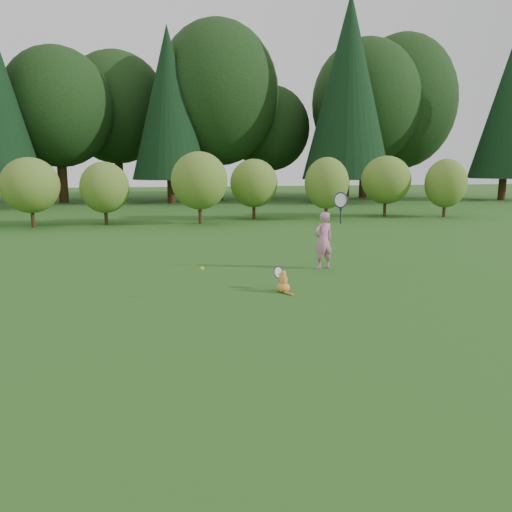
{
  "coord_description": "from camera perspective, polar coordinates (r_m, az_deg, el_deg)",
  "views": [
    {
      "loc": [
        -1.67,
        -7.95,
        2.32
      ],
      "look_at": [
        0.2,
        0.8,
        0.7
      ],
      "focal_mm": 35.0,
      "sensor_mm": 36.0,
      "label": 1
    }
  ],
  "objects": [
    {
      "name": "ground",
      "position": [
        8.45,
        -0.19,
        -5.67
      ],
      "size": [
        100.0,
        100.0,
        0.0
      ],
      "primitive_type": "plane",
      "color": "#205116",
      "rests_on": "ground"
    },
    {
      "name": "shrub_row",
      "position": [
        21.04,
        -7.57,
        7.65
      ],
      "size": [
        28.0,
        3.0,
        2.8
      ],
      "primitive_type": null,
      "color": "#577725",
      "rests_on": "ground"
    },
    {
      "name": "tennis_ball",
      "position": [
        8.75,
        -6.18,
        -1.44
      ],
      "size": [
        0.07,
        0.07,
        0.07
      ],
      "color": "#98D218",
      "rests_on": "ground"
    },
    {
      "name": "child",
      "position": [
        11.43,
        7.77,
        1.93
      ],
      "size": [
        0.76,
        0.5,
        1.95
      ],
      "rotation": [
        0.0,
        0.0,
        3.4
      ],
      "color": "pink",
      "rests_on": "ground"
    },
    {
      "name": "woodland_backdrop",
      "position": [
        31.43,
        -9.4,
        19.6
      ],
      "size": [
        48.0,
        10.0,
        15.0
      ],
      "primitive_type": null,
      "color": "black",
      "rests_on": "ground"
    },
    {
      "name": "cat",
      "position": [
        9.31,
        3.13,
        -2.82
      ],
      "size": [
        0.29,
        0.59,
        0.56
      ],
      "rotation": [
        0.0,
        0.0,
        -0.01
      ],
      "color": "orange",
      "rests_on": "ground"
    }
  ]
}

